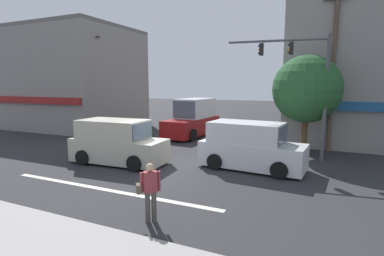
% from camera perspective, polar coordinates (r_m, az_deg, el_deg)
% --- Properties ---
extents(ground_plane, '(120.00, 120.00, 0.00)m').
position_cam_1_polar(ground_plane, '(14.21, -6.71, -7.24)').
color(ground_plane, '#2B2B2D').
extents(lane_marking_stripe, '(9.00, 0.24, 0.01)m').
position_cam_1_polar(lane_marking_stripe, '(11.51, -15.95, -11.24)').
color(lane_marking_stripe, silver).
rests_on(lane_marking_stripe, ground).
extents(building_left_block, '(10.57, 8.56, 8.59)m').
position_cam_1_polar(building_left_block, '(29.16, -21.73, 8.68)').
color(building_left_block, gray).
rests_on(building_left_block, ground).
extents(street_tree, '(3.59, 3.59, 5.35)m').
position_cam_1_polar(street_tree, '(17.15, 21.00, 6.89)').
color(street_tree, '#4C3823').
rests_on(street_tree, ground).
extents(utility_pole_near_left, '(1.40, 0.22, 7.62)m').
position_cam_1_polar(utility_pole_near_left, '(23.82, -18.13, 8.27)').
color(utility_pole_near_left, brown).
rests_on(utility_pole_near_left, ground).
extents(utility_pole_far_right, '(1.40, 0.22, 8.76)m').
position_cam_1_polar(utility_pole_far_right, '(18.60, 25.27, 9.79)').
color(utility_pole_far_right, brown).
rests_on(utility_pole_far_right, ground).
extents(traffic_light_mast, '(4.86, 0.75, 6.20)m').
position_cam_1_polar(traffic_light_mast, '(15.92, 20.74, 9.14)').
color(traffic_light_mast, '#47474C').
rests_on(traffic_light_mast, ground).
extents(van_approaching_near, '(4.69, 2.22, 2.11)m').
position_cam_1_polar(van_approaching_near, '(14.89, -14.06, -2.75)').
color(van_approaching_near, '#B7B29E').
rests_on(van_approaching_near, ground).
extents(box_truck_waiting_far, '(2.52, 5.72, 2.75)m').
position_cam_1_polar(box_truck_waiting_far, '(22.24, 0.21, 1.72)').
color(box_truck_waiting_far, maroon).
rests_on(box_truck_waiting_far, ground).
extents(van_crossing_rightbound, '(4.73, 2.31, 2.11)m').
position_cam_1_polar(van_crossing_rightbound, '(13.76, 11.03, -3.54)').
color(van_crossing_rightbound, silver).
rests_on(van_crossing_rightbound, ground).
extents(pedestrian_foreground_with_bag, '(0.63, 0.53, 1.67)m').
position_cam_1_polar(pedestrian_foreground_with_bag, '(8.45, -8.09, -11.39)').
color(pedestrian_foreground_with_bag, '#4C4742').
rests_on(pedestrian_foreground_with_bag, ground).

